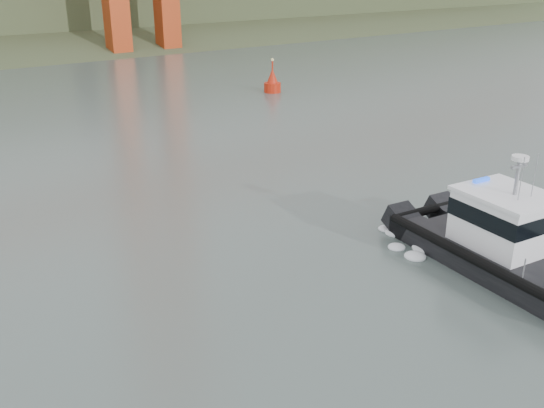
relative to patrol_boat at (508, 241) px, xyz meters
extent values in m
plane|color=#4A5953|center=(-5.93, -1.34, -1.37)|extent=(400.00, 400.00, 0.00)
cube|color=black|center=(-1.39, -0.03, -0.94)|extent=(2.43, 11.33, 1.23)
cube|color=black|center=(1.36, -0.30, -0.94)|extent=(2.43, 11.33, 1.23)
cube|color=black|center=(-0.07, -0.67, -0.45)|extent=(5.03, 10.07, 0.26)
cube|color=white|center=(0.03, 0.34, 0.85)|extent=(3.42, 3.97, 2.35)
cube|color=black|center=(0.03, 0.34, 1.28)|extent=(3.48, 4.03, 0.77)
cube|color=white|center=(0.03, 0.34, 2.11)|extent=(3.64, 4.19, 0.16)
cylinder|color=gray|center=(0.00, 0.04, 2.95)|extent=(0.16, 0.16, 1.84)
cylinder|color=white|center=(0.00, 0.04, 3.82)|extent=(0.72, 0.72, 0.18)
cylinder|color=#B8210C|center=(14.50, 38.26, -0.97)|extent=(1.78, 1.78, 1.19)
cone|color=#B8210C|center=(14.50, 38.26, 0.22)|extent=(1.39, 1.39, 1.78)
cylinder|color=#B8210C|center=(14.50, 38.26, 1.41)|extent=(0.16, 0.16, 0.99)
sphere|color=#E5D87F|center=(14.50, 38.26, 2.00)|extent=(0.30, 0.30, 0.30)
camera|label=1|loc=(-22.39, -13.62, 11.41)|focal=40.00mm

